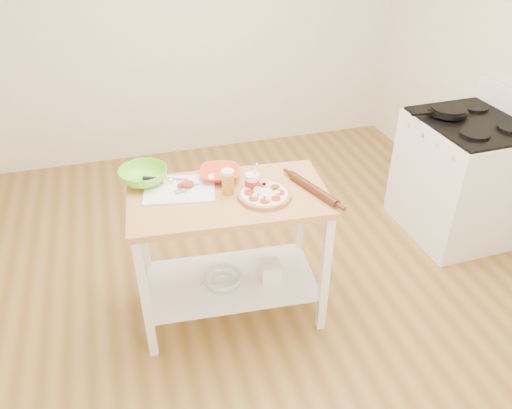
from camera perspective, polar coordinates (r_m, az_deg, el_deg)
The scene contains 15 objects.
room_shell at distance 2.80m, azimuth 1.54°, elevation 11.23°, with size 4.04×4.54×2.74m.
prep_island at distance 2.97m, azimuth -3.02°, elevation -2.99°, with size 1.18×0.71×0.90m.
gas_stove at distance 4.14m, azimuth 22.31°, elevation 2.88°, with size 0.73×0.85×1.11m.
skillet at distance 3.95m, azimuth 21.05°, elevation 9.90°, with size 0.43×0.27×0.03m.
pizza at distance 2.79m, azimuth 0.98°, elevation 1.16°, with size 0.30×0.30×0.05m.
cutting_board at distance 2.90m, azimuth -8.78°, elevation 1.82°, with size 0.45×0.37×0.04m.
spatula at distance 2.88m, azimuth -8.00°, elevation 1.82°, with size 0.15×0.08×0.01m.
knife at distance 3.00m, azimuth -11.01°, elevation 2.91°, with size 0.26×0.11×0.01m.
orange_bowl at distance 2.98m, azimuth -4.16°, elevation 3.54°, with size 0.24×0.24×0.06m, color #E64824.
green_bowl at distance 2.99m, azimuth -12.74°, elevation 3.22°, with size 0.28×0.28×0.09m, color #71DA2D.
beer_pint at distance 2.81m, azimuth -3.23°, elevation 2.61°, with size 0.07×0.07×0.14m.
yogurt_tub at distance 2.84m, azimuth -0.44°, elevation 2.59°, with size 0.08×0.08×0.18m.
rolling_pin at distance 2.85m, azimuth 6.50°, elevation 1.81°, with size 0.05×0.05×0.40m, color #4F2412.
shelf_glass_bowl at distance 3.16m, azimuth -3.81°, elevation -8.59°, with size 0.24×0.24×0.07m, color silver.
shelf_bin at distance 3.18m, azimuth 1.64°, elevation -7.59°, with size 0.12×0.12×0.12m, color white.
Camera 1 is at (-0.80, -2.47, 2.41)m, focal length 35.00 mm.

